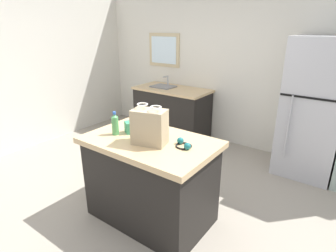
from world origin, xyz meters
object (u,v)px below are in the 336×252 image
at_px(bottle, 115,124).
at_px(shopping_bag, 150,127).
at_px(kitchen_island, 151,179).
at_px(small_box, 132,127).
at_px(refrigerator, 313,109).
at_px(ear_defenders, 184,144).

bearing_deg(bottle, shopping_bag, 3.55).
distance_m(kitchen_island, small_box, 0.57).
bearing_deg(kitchen_island, refrigerator, 61.39).
height_order(kitchen_island, shopping_bag, shopping_bag).
height_order(refrigerator, ear_defenders, refrigerator).
bearing_deg(bottle, refrigerator, 55.29).
height_order(small_box, ear_defenders, small_box).
distance_m(kitchen_island, refrigerator, 2.32).
distance_m(shopping_bag, small_box, 0.37).
height_order(kitchen_island, ear_defenders, ear_defenders).
relative_size(kitchen_island, refrigerator, 0.70).
height_order(shopping_bag, bottle, shopping_bag).
xyz_separation_m(shopping_bag, small_box, (-0.33, 0.11, -0.11)).
distance_m(shopping_bag, ear_defenders, 0.35).
height_order(kitchen_island, small_box, small_box).
bearing_deg(shopping_bag, small_box, 161.91).
relative_size(shopping_bag, ear_defenders, 1.83).
height_order(shopping_bag, small_box, shopping_bag).
xyz_separation_m(shopping_bag, ear_defenders, (0.29, 0.13, -0.14)).
relative_size(small_box, bottle, 0.52).
bearing_deg(refrigerator, small_box, -124.72).
bearing_deg(refrigerator, ear_defenders, -110.71).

